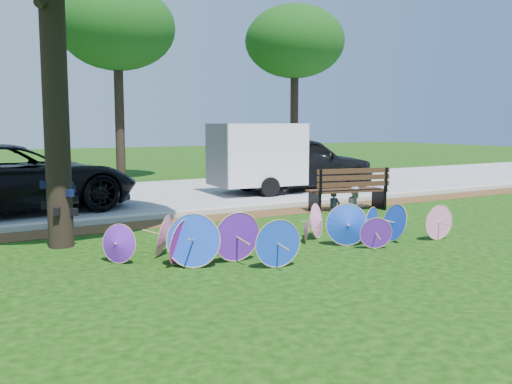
% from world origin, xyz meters
% --- Properties ---
extents(ground, '(90.00, 90.00, 0.00)m').
position_xyz_m(ground, '(0.00, 0.00, 0.00)').
color(ground, black).
rests_on(ground, ground).
extents(mulch_strip, '(90.00, 1.00, 0.01)m').
position_xyz_m(mulch_strip, '(0.00, 4.50, 0.01)').
color(mulch_strip, '#472D16').
rests_on(mulch_strip, ground).
extents(curb, '(90.00, 0.30, 0.12)m').
position_xyz_m(curb, '(0.00, 5.20, 0.06)').
color(curb, '#B7B5AD').
rests_on(curb, ground).
extents(street, '(90.00, 8.00, 0.01)m').
position_xyz_m(street, '(0.00, 9.35, 0.01)').
color(street, gray).
rests_on(street, ground).
extents(parasol_pile, '(6.39, 2.06, 0.85)m').
position_xyz_m(parasol_pile, '(0.18, 0.73, 0.36)').
color(parasol_pile, pink).
rests_on(parasol_pile, ground).
extents(black_van, '(6.44, 3.62, 1.70)m').
position_xyz_m(black_van, '(-3.06, 7.76, 0.85)').
color(black_van, black).
rests_on(black_van, ground).
extents(dark_pickup, '(5.37, 2.29, 1.81)m').
position_xyz_m(dark_pickup, '(5.85, 8.24, 0.90)').
color(dark_pickup, black).
rests_on(dark_pickup, ground).
extents(cargo_trailer, '(2.84, 1.93, 2.50)m').
position_xyz_m(cargo_trailer, '(4.11, 8.00, 1.25)').
color(cargo_trailer, white).
rests_on(cargo_trailer, ground).
extents(park_bench, '(2.17, 1.17, 1.07)m').
position_xyz_m(park_bench, '(4.35, 3.96, 0.54)').
color(park_bench, black).
rests_on(park_bench, ground).
extents(person_left, '(0.40, 0.28, 1.02)m').
position_xyz_m(person_left, '(4.00, 4.01, 0.51)').
color(person_left, '#343A48').
rests_on(person_left, ground).
extents(person_right, '(0.57, 0.45, 1.14)m').
position_xyz_m(person_right, '(4.70, 4.01, 0.57)').
color(person_right, silver).
rests_on(person_right, ground).
extents(bg_trees, '(19.21, 4.86, 7.40)m').
position_xyz_m(bg_trees, '(2.08, 14.31, 5.77)').
color(bg_trees, black).
rests_on(bg_trees, ground).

